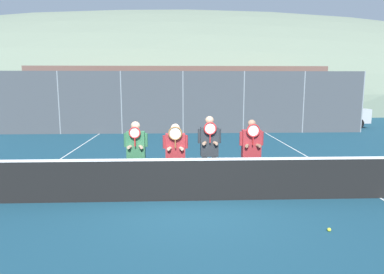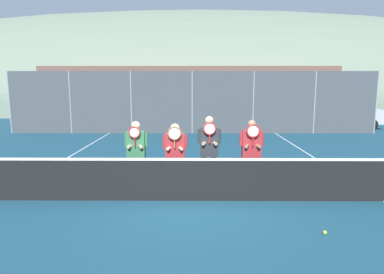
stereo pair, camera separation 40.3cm
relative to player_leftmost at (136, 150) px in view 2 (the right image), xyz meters
name	(u,v)px [view 2 (the right image)]	position (x,y,z in m)	size (l,w,h in m)	color
ground_plane	(189,201)	(1.28, -0.66, -1.03)	(120.00, 120.00, 0.00)	navy
hill_distant	(194,98)	(1.28, 54.52, -1.03)	(136.85, 76.03, 26.61)	slate
clubhouse_building	(189,94)	(1.01, 16.95, 0.85)	(19.57, 5.50, 3.72)	beige
fence_back	(192,103)	(1.28, 9.87, 0.59)	(19.28, 0.06, 3.25)	gray
tennis_net	(189,179)	(1.28, -0.66, -0.52)	(11.81, 0.09, 1.09)	gray
court_line_left_sideline	(51,168)	(-3.12, 2.34, -1.03)	(0.05, 16.00, 0.01)	white
court_line_right_sideline	(331,168)	(5.68, 2.34, -1.03)	(0.05, 16.00, 0.01)	white
player_leftmost	(136,150)	(0.00, 0.00, 0.00)	(0.57, 0.34, 1.74)	black
player_center_left	(175,151)	(0.94, -0.05, -0.02)	(0.60, 0.34, 1.68)	#232838
player_center_right	(209,148)	(1.76, 0.00, 0.06)	(0.56, 0.34, 1.85)	white
player_rightmost	(251,151)	(2.76, -0.06, 0.01)	(0.58, 0.34, 1.77)	#56565B
car_far_left	(82,112)	(-5.29, 12.18, -0.12)	(4.10, 2.10, 1.80)	navy
car_left_of_center	(166,112)	(-0.31, 12.44, -0.11)	(4.24, 2.07, 1.82)	slate
car_center	(252,113)	(4.84, 12.21, -0.14)	(4.46, 2.00, 1.73)	#B2B7BC
car_right_of_center	(341,112)	(10.07, 12.19, -0.11)	(4.38, 2.04, 1.80)	#B2B7BC
tennis_ball_on_court	(325,232)	(3.70, -2.38, -1.00)	(0.07, 0.07, 0.07)	#CCDB33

